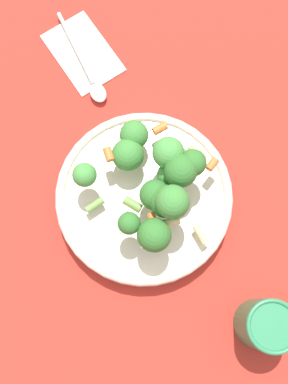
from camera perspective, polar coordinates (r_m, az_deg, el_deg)
name	(u,v)px	position (r m, az deg, el deg)	size (l,w,h in m)	color
ground_plane	(144,201)	(0.71, 0.00, -1.11)	(3.00, 3.00, 0.00)	#B72D23
bowl	(144,198)	(0.69, 0.00, -0.71)	(0.27, 0.27, 0.04)	beige
pasta_salad	(155,180)	(0.62, 1.36, 1.52)	(0.21, 0.18, 0.10)	#8CB766
cup	(265,325)	(0.67, 15.15, -15.96)	(0.07, 0.07, 0.09)	#2D7F51
napkin	(83,52)	(0.81, -7.79, 17.15)	(0.16, 0.13, 0.01)	white
spoon	(88,73)	(0.78, -7.10, 14.77)	(0.17, 0.10, 0.01)	silver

